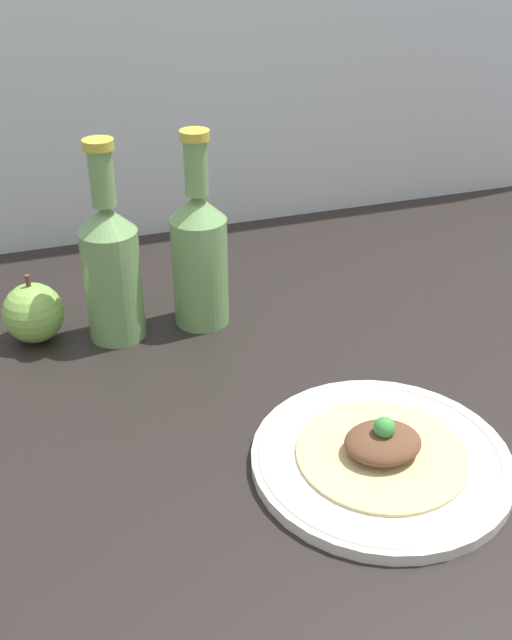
% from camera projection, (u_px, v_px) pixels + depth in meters
% --- Properties ---
extents(ground_plane, '(1.80, 1.10, 0.04)m').
position_uv_depth(ground_plane, '(284.00, 398.00, 0.96)').
color(ground_plane, black).
extents(plate, '(0.28, 0.28, 0.02)m').
position_uv_depth(plate, '(381.00, 459.00, 0.81)').
color(plate, silver).
rests_on(plate, ground_plane).
extents(plated_food, '(0.19, 0.19, 0.05)m').
position_uv_depth(plated_food, '(382.00, 447.00, 0.81)').
color(plated_food, '#D6BC7F').
rests_on(plated_food, plate).
extents(cider_bottle_left, '(0.08, 0.08, 0.28)m').
position_uv_depth(cider_bottle_left, '(111.00, 266.00, 1.00)').
color(cider_bottle_left, '#729E5B').
rests_on(cider_bottle_left, ground_plane).
extents(cider_bottle_right, '(0.08, 0.08, 0.28)m').
position_uv_depth(cider_bottle_right, '(200.00, 254.00, 1.04)').
color(cider_bottle_right, '#729E5B').
rests_on(cider_bottle_right, ground_plane).
extents(apple, '(0.08, 0.08, 0.10)m').
position_uv_depth(apple, '(33.00, 313.00, 1.02)').
color(apple, '#84B74C').
rests_on(apple, ground_plane).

